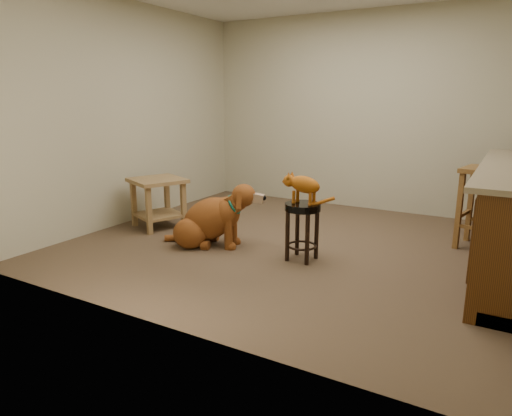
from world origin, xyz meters
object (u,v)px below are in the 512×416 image
Objects in this scene: wood_stool at (484,207)px; golden_retriever at (210,220)px; side_table at (158,195)px; tabby_kitten at (302,185)px; padded_stool at (302,220)px.

wood_stool is 2.76m from golden_retriever.
wood_stool reaches higher than side_table.
golden_retriever is 2.13× the size of tabby_kitten.
tabby_kitten reaches higher than golden_retriever.
side_table reaches higher than padded_stool.
wood_stool reaches higher than padded_stool.
side_table is 0.68× the size of golden_retriever.
golden_retriever is (-1.00, -0.07, -0.12)m from padded_stool.
golden_retriever reaches higher than padded_stool.
golden_retriever reaches higher than side_table.
tabby_kitten is (-1.44, -1.22, 0.29)m from wood_stool.
padded_stool is 1.88m from wood_stool.
wood_stool is 3.51m from side_table.
tabby_kitten reaches higher than padded_stool.
wood_stool is (1.43, 1.22, 0.04)m from padded_stool.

